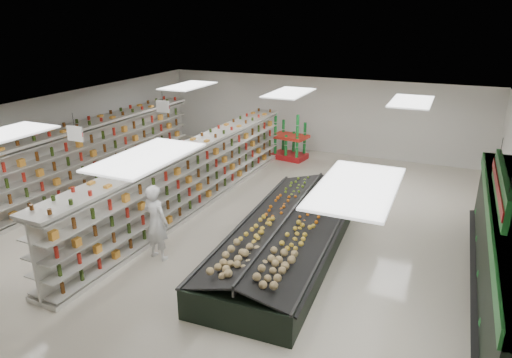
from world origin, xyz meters
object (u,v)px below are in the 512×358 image
at_px(gondola_center, 192,179).
at_px(produce_island, 288,235).
at_px(gondola_left, 63,168).
at_px(shopper_background, 225,146).
at_px(soda_endcap, 290,138).
at_px(shopper_main, 156,222).

height_order(gondola_center, produce_island, gondola_center).
distance_m(gondola_left, gondola_center, 4.32).
relative_size(gondola_left, shopper_background, 7.93).
xyz_separation_m(gondola_left, shopper_background, (3.27, 5.08, -0.21)).
relative_size(produce_island, soda_endcap, 3.88).
bearing_deg(shopper_main, soda_endcap, -82.92).
relative_size(gondola_center, shopper_background, 7.09).
relative_size(gondola_left, soda_endcap, 7.24).
height_order(produce_island, soda_endcap, soda_endcap).
bearing_deg(gondola_center, shopper_background, 104.67).
bearing_deg(produce_island, gondola_left, 176.50).
bearing_deg(gondola_left, soda_endcap, 54.13).
height_order(gondola_left, produce_island, gondola_left).
bearing_deg(produce_island, soda_endcap, 109.31).
bearing_deg(produce_island, gondola_center, 157.81).
xyz_separation_m(gondola_left, soda_endcap, (5.28, 6.97, -0.16)).
relative_size(soda_endcap, shopper_main, 0.93).
height_order(gondola_center, soda_endcap, gondola_center).
height_order(gondola_center, shopper_main, gondola_center).
bearing_deg(gondola_center, shopper_main, -72.62).
bearing_deg(soda_endcap, produce_island, -70.69).
bearing_deg(soda_endcap, gondola_center, -100.34).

